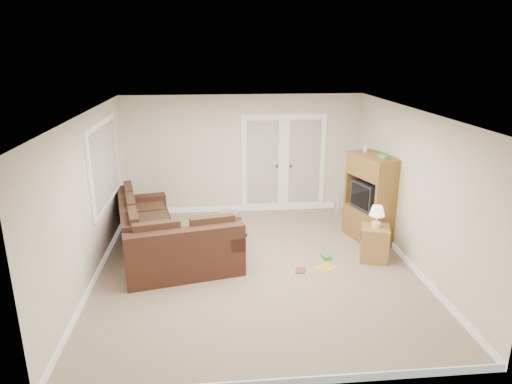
{
  "coord_description": "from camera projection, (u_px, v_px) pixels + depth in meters",
  "views": [
    {
      "loc": [
        -0.65,
        -6.64,
        3.4
      ],
      "look_at": [
        0.05,
        0.58,
        1.1
      ],
      "focal_mm": 32.0,
      "sensor_mm": 36.0,
      "label": 1
    }
  ],
  "objects": [
    {
      "name": "floor",
      "position": [
        256.0,
        267.0,
        7.39
      ],
      "size": [
        5.5,
        5.5,
        0.0
      ],
      "primitive_type": "plane",
      "color": "tan",
      "rests_on": "ground"
    },
    {
      "name": "sectional_sofa",
      "position": [
        162.0,
        239.0,
        7.67
      ],
      "size": [
        2.36,
        2.87,
        0.85
      ],
      "rotation": [
        0.0,
        0.0,
        0.21
      ],
      "color": "#432519",
      "rests_on": "floor"
    },
    {
      "name": "window_left",
      "position": [
        104.0,
        163.0,
        7.64
      ],
      "size": [
        0.05,
        1.92,
        1.42
      ],
      "color": "white",
      "rests_on": "wall_left"
    },
    {
      "name": "baseboards",
      "position": [
        256.0,
        265.0,
        7.37
      ],
      "size": [
        5.0,
        5.5,
        0.1
      ],
      "primitive_type": null,
      "color": "white",
      "rests_on": "floor"
    },
    {
      "name": "wall_back",
      "position": [
        244.0,
        154.0,
        9.62
      ],
      "size": [
        5.0,
        0.02,
        2.5
      ],
      "primitive_type": "cube",
      "color": "silver",
      "rests_on": "floor"
    },
    {
      "name": "floor_book",
      "position": [
        296.0,
        270.0,
        7.28
      ],
      "size": [
        0.2,
        0.24,
        0.02
      ],
      "primitive_type": "imported",
      "rotation": [
        0.0,
        0.0,
        -0.26
      ],
      "color": "brown",
      "rests_on": "floor"
    },
    {
      "name": "floor_greenbox",
      "position": [
        326.0,
        257.0,
        7.69
      ],
      "size": [
        0.16,
        0.2,
        0.07
      ],
      "primitive_type": "cube",
      "rotation": [
        0.0,
        0.0,
        0.17
      ],
      "color": "#479D4F",
      "rests_on": "floor"
    },
    {
      "name": "ceiling",
      "position": [
        256.0,
        113.0,
        6.64
      ],
      "size": [
        5.0,
        5.5,
        0.02
      ],
      "primitive_type": "cube",
      "color": "silver",
      "rests_on": "wall_back"
    },
    {
      "name": "wall_left",
      "position": [
        89.0,
        199.0,
        6.78
      ],
      "size": [
        0.02,
        5.5,
        2.5
      ],
      "primitive_type": "cube",
      "color": "silver",
      "rests_on": "floor"
    },
    {
      "name": "floor_magazine",
      "position": [
        325.0,
        267.0,
        7.39
      ],
      "size": [
        0.39,
        0.37,
        0.01
      ],
      "primitive_type": "cube",
      "rotation": [
        0.0,
        0.0,
        0.6
      ],
      "color": "gold",
      "rests_on": "floor"
    },
    {
      "name": "french_doors",
      "position": [
        283.0,
        164.0,
        9.73
      ],
      "size": [
        1.8,
        0.05,
        2.13
      ],
      "color": "white",
      "rests_on": "floor"
    },
    {
      "name": "tv_armoire",
      "position": [
        372.0,
        198.0,
        8.26
      ],
      "size": [
        0.81,
        1.11,
        1.71
      ],
      "rotation": [
        0.0,
        0.0,
        0.29
      ],
      "color": "olive",
      "rests_on": "floor"
    },
    {
      "name": "wall_front",
      "position": [
        284.0,
        281.0,
        4.4
      ],
      "size": [
        5.0,
        0.02,
        2.5
      ],
      "primitive_type": "cube",
      "color": "silver",
      "rests_on": "floor"
    },
    {
      "name": "space_heater",
      "position": [
        338.0,
        205.0,
        9.85
      ],
      "size": [
        0.15,
        0.14,
        0.31
      ],
      "primitive_type": "cube",
      "rotation": [
        0.0,
        0.0,
        0.3
      ],
      "color": "silver",
      "rests_on": "floor"
    },
    {
      "name": "wall_right",
      "position": [
        413.0,
        189.0,
        7.24
      ],
      "size": [
        0.02,
        5.5,
        2.5
      ],
      "primitive_type": "cube",
      "color": "silver",
      "rests_on": "floor"
    },
    {
      "name": "side_cabinet",
      "position": [
        375.0,
        241.0,
        7.57
      ],
      "size": [
        0.56,
        0.56,
        0.95
      ],
      "rotation": [
        0.0,
        0.0,
        -0.31
      ],
      "color": "#A97C3E",
      "rests_on": "floor"
    },
    {
      "name": "coffee_table",
      "position": [
        222.0,
        237.0,
        7.96
      ],
      "size": [
        0.76,
        1.16,
        0.73
      ],
      "rotation": [
        0.0,
        0.0,
        -0.23
      ],
      "color": "black",
      "rests_on": "floor"
    }
  ]
}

